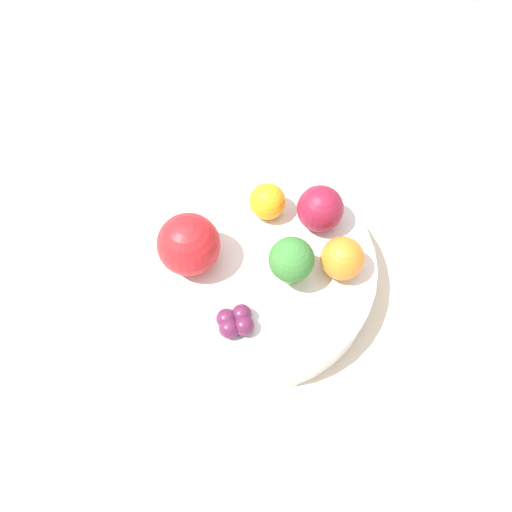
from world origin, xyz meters
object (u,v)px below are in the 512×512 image
at_px(apple_red, 189,244).
at_px(napkin, 489,366).
at_px(bowl, 256,270).
at_px(grape_cluster, 235,322).
at_px(broccoli, 289,264).
at_px(orange_front, 342,258).
at_px(orange_back, 267,201).
at_px(apple_green, 320,209).

bearing_deg(apple_red, napkin, 100.17).
height_order(bowl, grape_cluster, grape_cluster).
relative_size(broccoli, grape_cluster, 1.52).
bearing_deg(napkin, bowl, -84.36).
bearing_deg(orange_front, orange_back, -105.42).
height_order(broccoli, orange_back, broccoli).
relative_size(broccoli, orange_back, 1.47).
bearing_deg(broccoli, napkin, 97.71).
xyz_separation_m(orange_back, grape_cluster, (0.13, 0.04, -0.01)).
distance_m(orange_front, orange_back, 0.10).
height_order(bowl, apple_green, apple_green).
height_order(broccoli, orange_front, broccoli).
distance_m(apple_green, grape_cluster, 0.15).
relative_size(grape_cluster, napkin, 0.24).
height_order(apple_red, grape_cluster, apple_red).
xyz_separation_m(bowl, apple_red, (0.03, -0.06, 0.05)).
distance_m(apple_green, napkin, 0.23).
height_order(bowl, apple_red, apple_red).
bearing_deg(broccoli, bowl, -96.00).
xyz_separation_m(apple_green, orange_front, (0.04, 0.04, -0.00)).
distance_m(apple_green, orange_front, 0.06).
distance_m(apple_red, grape_cluster, 0.09).
relative_size(apple_green, grape_cluster, 1.29).
bearing_deg(orange_front, apple_green, -133.70).
bearing_deg(apple_green, bowl, -25.39).
relative_size(apple_green, napkin, 0.31).
bearing_deg(apple_green, apple_red, -41.62).
xyz_separation_m(broccoli, grape_cluster, (0.07, -0.02, -0.02)).
distance_m(broccoli, orange_front, 0.06).
relative_size(apple_red, grape_cluster, 1.66).
bearing_deg(orange_back, orange_front, 74.58).
distance_m(orange_back, grape_cluster, 0.14).
bearing_deg(apple_green, grape_cluster, -7.12).
bearing_deg(orange_back, apple_red, -23.55).
bearing_deg(orange_back, bowl, 17.53).
height_order(apple_red, apple_green, apple_red).
xyz_separation_m(bowl, napkin, (-0.02, 0.25, -0.02)).
height_order(orange_back, grape_cluster, orange_back).
bearing_deg(broccoli, apple_red, -74.52).
height_order(orange_back, napkin, orange_back).
bearing_deg(broccoli, apple_green, -177.66).
distance_m(bowl, napkin, 0.25).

